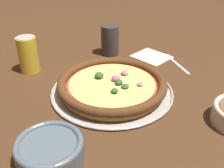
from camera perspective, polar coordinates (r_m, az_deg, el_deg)
ground_plane at (r=0.79m, az=0.00°, el=-1.78°), size 3.00×3.00×0.00m
pizza_tray at (r=0.79m, az=0.00°, el=-1.52°), size 0.37×0.37×0.01m
pizza at (r=0.78m, az=0.01°, el=-0.07°), size 0.33×0.33×0.04m
bowl_near at (r=0.58m, az=-13.40°, el=-13.69°), size 0.15×0.15×0.05m
drinking_cup at (r=1.03m, az=-0.45°, el=9.53°), size 0.07×0.07×0.11m
napkin at (r=1.03m, az=8.58°, el=5.98°), size 0.14×0.15×0.01m
fork at (r=1.00m, az=13.61°, el=4.64°), size 0.07×0.17×0.00m
beverage_can at (r=0.93m, az=-17.80°, el=6.15°), size 0.07×0.07×0.12m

